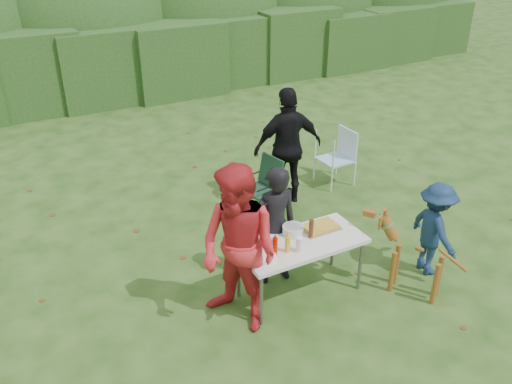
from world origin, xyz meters
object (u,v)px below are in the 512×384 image
dog (418,260)px  lawn_chair (335,157)px  person_red_jacket (239,250)px  mustard_bottle (287,244)px  child (434,229)px  folding_table (301,245)px  person_black_puffy (288,147)px  ketchup_bottle (275,247)px  paper_towel_roll (258,237)px  camping_chair (261,187)px  person_cook (275,226)px  beer_bottle (311,229)px

dog → lawn_chair: size_ratio=1.09×
person_red_jacket → mustard_bottle: (0.61, 0.02, -0.12)m
child → folding_table: bearing=84.8°
person_black_puffy → mustard_bottle: bearing=66.9°
dog → ketchup_bottle: 1.76m
folding_table → mustard_bottle: (-0.25, -0.10, 0.15)m
folding_table → dog: dog is taller
lawn_chair → paper_towel_roll: 3.34m
person_red_jacket → camping_chair: person_red_jacket is taller
folding_table → child: child is taller
dog → camping_chair: size_ratio=1.17×
mustard_bottle → ketchup_bottle: bearing=177.5°
mustard_bottle → folding_table: bearing=21.8°
person_red_jacket → child: bearing=59.9°
ketchup_bottle → paper_towel_roll: size_ratio=0.85×
child → ketchup_bottle: size_ratio=5.67×
person_cook → camping_chair: bearing=-108.3°
person_red_jacket → child: (2.57, -0.29, -0.34)m
ketchup_bottle → paper_towel_roll: (-0.08, 0.23, 0.02)m
folding_table → dog: (1.21, -0.66, -0.20)m
mustard_bottle → ketchup_bottle: ketchup_bottle is taller
person_cook → ketchup_bottle: bearing=65.1°
child → dog: child is taller
child → person_cook: bearing=74.9°
child → mustard_bottle: (-1.95, 0.31, 0.22)m
person_black_puffy → ketchup_bottle: person_black_puffy is taller
person_black_puffy → child: 2.57m
ketchup_bottle → person_black_puffy: bearing=55.7°
person_black_puffy → paper_towel_roll: person_black_puffy is taller
lawn_chair → ketchup_bottle: ketchup_bottle is taller
person_black_puffy → child: bearing=112.8°
person_red_jacket → paper_towel_roll: bearing=100.7°
person_red_jacket → dog: 2.20m
folding_table → beer_bottle: 0.22m
camping_chair → person_cook: bearing=55.0°
person_black_puffy → paper_towel_roll: (-1.55, -1.92, -0.06)m
dog → beer_bottle: 1.33m
person_red_jacket → mustard_bottle: bearing=68.0°
lawn_chair → beer_bottle: (-1.95, -2.20, 0.39)m
dog → person_black_puffy: bearing=-30.1°
camping_chair → beer_bottle: beer_bottle is taller
lawn_chair → beer_bottle: size_ratio=3.90×
folding_table → mustard_bottle: 0.31m
person_red_jacket → camping_chair: 2.53m
folding_table → mustard_bottle: size_ratio=7.50×
person_cook → lawn_chair: person_cook is taller
mustard_bottle → ketchup_bottle: 0.16m
child → ketchup_bottle: child is taller
ketchup_bottle → dog: bearing=-19.4°
mustard_bottle → lawn_chair: bearing=44.7°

